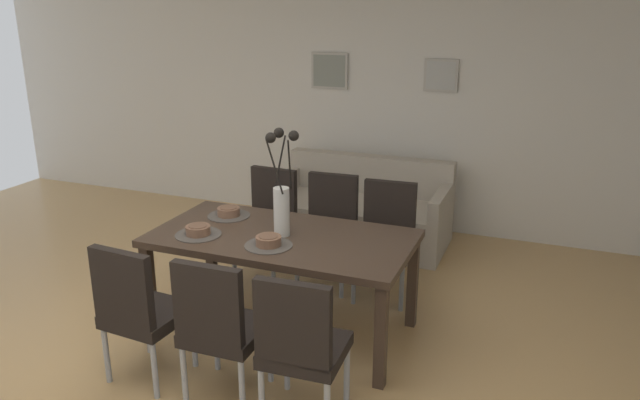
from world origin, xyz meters
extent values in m
plane|color=tan|center=(0.00, 0.00, 0.00)|extent=(9.00, 9.00, 0.00)
cube|color=silver|center=(0.00, 3.25, 1.30)|extent=(9.00, 0.10, 2.60)
cube|color=#3D2D23|center=(0.28, 0.73, 0.71)|extent=(1.80, 0.94, 0.05)
cube|color=#3D2D23|center=(1.12, 1.15, 0.34)|extent=(0.07, 0.07, 0.69)
cube|color=#3D2D23|center=(-0.56, 1.15, 0.34)|extent=(0.07, 0.07, 0.69)
cube|color=#3D2D23|center=(1.12, 0.32, 0.34)|extent=(0.07, 0.07, 0.69)
cube|color=#3D2D23|center=(-0.56, 0.32, 0.34)|extent=(0.07, 0.07, 0.69)
cube|color=black|center=(-0.27, -0.08, 0.42)|extent=(0.47, 0.47, 0.08)
cube|color=black|center=(-0.29, -0.27, 0.68)|extent=(0.42, 0.09, 0.48)
cylinder|color=#9EA0A5|center=(-0.07, 0.10, 0.19)|extent=(0.04, 0.04, 0.38)
cylinder|color=#9EA0A5|center=(-0.45, 0.13, 0.19)|extent=(0.04, 0.04, 0.38)
cylinder|color=#9EA0A5|center=(-0.10, -0.28, 0.19)|extent=(0.04, 0.04, 0.38)
cylinder|color=#9EA0A5|center=(-0.48, -0.25, 0.19)|extent=(0.04, 0.04, 0.38)
cube|color=black|center=(-0.27, 1.53, 0.42)|extent=(0.47, 0.47, 0.08)
cube|color=black|center=(-0.26, 1.72, 0.68)|extent=(0.42, 0.09, 0.48)
cylinder|color=#9EA0A5|center=(-0.47, 1.35, 0.19)|extent=(0.04, 0.04, 0.38)
cylinder|color=#9EA0A5|center=(-0.09, 1.33, 0.19)|extent=(0.04, 0.04, 0.38)
cylinder|color=#9EA0A5|center=(-0.45, 1.73, 0.19)|extent=(0.04, 0.04, 0.38)
cylinder|color=#9EA0A5|center=(-0.07, 1.71, 0.19)|extent=(0.04, 0.04, 0.38)
cube|color=black|center=(0.28, -0.06, 0.42)|extent=(0.45, 0.45, 0.08)
cube|color=black|center=(0.28, -0.25, 0.68)|extent=(0.42, 0.07, 0.48)
cylinder|color=#9EA0A5|center=(0.47, 0.13, 0.19)|extent=(0.04, 0.04, 0.38)
cylinder|color=#9EA0A5|center=(0.09, 0.12, 0.19)|extent=(0.04, 0.04, 0.38)
cylinder|color=#9EA0A5|center=(0.47, -0.25, 0.19)|extent=(0.04, 0.04, 0.38)
cylinder|color=#9EA0A5|center=(0.09, -0.26, 0.19)|extent=(0.04, 0.04, 0.38)
cube|color=black|center=(0.29, 1.55, 0.42)|extent=(0.47, 0.47, 0.08)
cube|color=black|center=(0.28, 1.74, 0.68)|extent=(0.42, 0.08, 0.48)
cylinder|color=#9EA0A5|center=(0.11, 1.35, 0.19)|extent=(0.04, 0.04, 0.38)
cylinder|color=#9EA0A5|center=(0.49, 1.37, 0.19)|extent=(0.04, 0.04, 0.38)
cylinder|color=#9EA0A5|center=(0.09, 1.73, 0.19)|extent=(0.04, 0.04, 0.38)
cylinder|color=#9EA0A5|center=(0.47, 1.75, 0.19)|extent=(0.04, 0.04, 0.38)
cube|color=black|center=(0.80, -0.09, 0.42)|extent=(0.46, 0.46, 0.08)
cube|color=black|center=(0.81, -0.28, 0.68)|extent=(0.42, 0.08, 0.48)
cylinder|color=#9EA0A5|center=(0.98, 0.11, 0.19)|extent=(0.04, 0.04, 0.38)
cylinder|color=#9EA0A5|center=(0.60, 0.09, 0.19)|extent=(0.04, 0.04, 0.38)
cylinder|color=#9EA0A5|center=(0.62, -0.29, 0.19)|extent=(0.04, 0.04, 0.38)
cube|color=black|center=(0.79, 1.51, 0.42)|extent=(0.46, 0.46, 0.08)
cube|color=black|center=(0.78, 1.70, 0.68)|extent=(0.42, 0.08, 0.48)
cylinder|color=#9EA0A5|center=(0.62, 1.31, 0.19)|extent=(0.04, 0.04, 0.38)
cylinder|color=#9EA0A5|center=(1.00, 1.33, 0.19)|extent=(0.04, 0.04, 0.38)
cylinder|color=#9EA0A5|center=(0.59, 1.69, 0.19)|extent=(0.04, 0.04, 0.38)
cylinder|color=#9EA0A5|center=(0.97, 1.71, 0.19)|extent=(0.04, 0.04, 0.38)
cylinder|color=silver|center=(0.28, 0.73, 0.91)|extent=(0.11, 0.11, 0.34)
cylinder|color=black|center=(0.34, 0.75, 1.24)|extent=(0.05, 0.12, 0.37)
sphere|color=black|center=(0.36, 0.76, 1.44)|extent=(0.07, 0.07, 0.07)
cylinder|color=black|center=(0.25, 0.79, 1.24)|extent=(0.08, 0.05, 0.38)
sphere|color=black|center=(0.23, 0.81, 1.44)|extent=(0.07, 0.07, 0.07)
cylinder|color=black|center=(0.26, 0.68, 1.24)|extent=(0.15, 0.06, 0.36)
sphere|color=black|center=(0.25, 0.65, 1.44)|extent=(0.07, 0.07, 0.07)
cylinder|color=#4C4742|center=(-0.26, 0.52, 0.74)|extent=(0.32, 0.32, 0.01)
cylinder|color=brown|center=(-0.26, 0.52, 0.78)|extent=(0.17, 0.17, 0.06)
cylinder|color=brown|center=(-0.26, 0.52, 0.79)|extent=(0.13, 0.13, 0.04)
cylinder|color=#4C4742|center=(-0.26, 0.95, 0.74)|extent=(0.32, 0.32, 0.01)
cylinder|color=brown|center=(-0.26, 0.95, 0.78)|extent=(0.17, 0.17, 0.06)
cylinder|color=brown|center=(-0.26, 0.95, 0.79)|extent=(0.13, 0.13, 0.04)
cylinder|color=#4C4742|center=(0.28, 0.52, 0.74)|extent=(0.32, 0.32, 0.01)
cylinder|color=brown|center=(0.28, 0.52, 0.78)|extent=(0.17, 0.17, 0.06)
cylinder|color=brown|center=(0.28, 0.52, 0.79)|extent=(0.13, 0.13, 0.04)
cube|color=#B2A899|center=(0.25, 2.59, 0.21)|extent=(1.70, 0.84, 0.42)
cube|color=#B2A899|center=(0.25, 2.93, 0.61)|extent=(1.70, 0.16, 0.38)
cube|color=#B2A899|center=(1.05, 2.59, 0.52)|extent=(0.10, 0.84, 0.20)
cube|color=#B2A899|center=(-0.55, 2.59, 0.52)|extent=(0.10, 0.84, 0.20)
cube|color=#B2ADA3|center=(-0.30, 3.18, 1.60)|extent=(0.40, 0.02, 0.37)
cube|color=gray|center=(-0.30, 3.17, 1.60)|extent=(0.35, 0.01, 0.32)
cube|color=#B2ADA3|center=(0.86, 3.18, 1.60)|extent=(0.33, 0.02, 0.32)
cube|color=#B2B2AD|center=(0.86, 3.17, 1.60)|extent=(0.28, 0.01, 0.27)
camera|label=1|loc=(1.98, -2.87, 2.28)|focal=34.63mm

